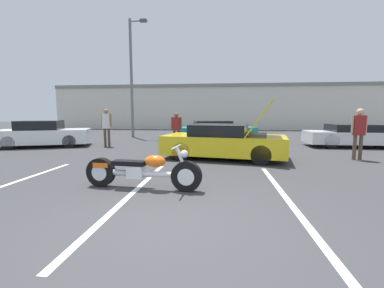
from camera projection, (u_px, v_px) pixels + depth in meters
ground_plane at (168, 226)px, 3.75m from camera, size 80.00×80.00×0.00m
parking_stripe_middle at (132, 194)px, 5.24m from camera, size 0.12×5.39×0.01m
parking_stripe_back at (287, 199)px, 4.91m from camera, size 0.12×5.39×0.01m
far_building at (213, 106)px, 26.57m from camera, size 32.00×4.20×4.40m
light_pole at (132, 74)px, 16.89m from camera, size 1.21×0.28×7.66m
motorcycle at (142, 171)px, 5.56m from camera, size 2.62×0.70×0.96m
show_car_hood_open at (224, 142)px, 9.24m from camera, size 4.54×2.64×2.07m
parked_car_mid_row at (215, 131)px, 15.63m from camera, size 4.99×2.75×1.16m
parked_car_right_row at (355, 136)px, 12.32m from camera, size 4.52×1.75×1.10m
parked_car_left_row at (44, 134)px, 12.49m from camera, size 4.42×3.03×1.27m
spectator_near_motorcycle at (359, 129)px, 8.91m from camera, size 0.52×0.24×1.79m
spectator_by_show_car at (107, 124)px, 12.44m from camera, size 0.52×0.24×1.84m
spectator_midground at (176, 127)px, 12.22m from camera, size 0.52×0.22×1.65m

